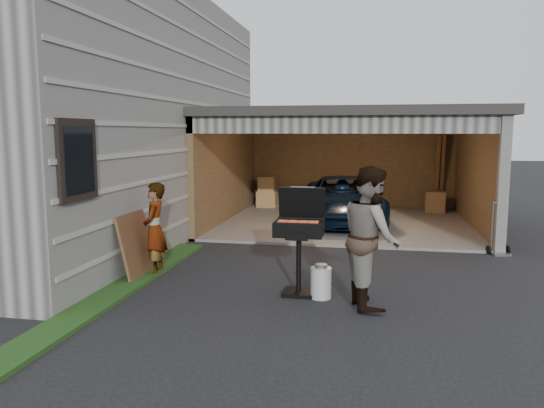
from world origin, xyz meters
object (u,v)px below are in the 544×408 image
Objects in this scene: woman at (155,229)px; minivan at (343,202)px; propane_tank at (321,283)px; bbq_grill at (299,232)px; man at (371,237)px; plywood_panel at (136,245)px; hand_truck at (500,245)px.

minivan is at bearing 145.12° from woman.
bbq_grill is at bearing 155.45° from propane_tank.
propane_tank is at bearing 58.85° from man.
propane_tank is 3.13m from plywood_panel.
bbq_grill reaches higher than minivan.
hand_truck is at bearing 24.67° from plywood_panel.
bbq_grill is (2.50, -0.57, 0.15)m from woman.
man is (0.74, -6.43, 0.38)m from minivan.
bbq_grill is 3.48× the size of propane_tank.
plywood_panel is at bearing 63.95° from man.
propane_tank is at bearing -96.62° from minivan.
woman is 0.99× the size of bbq_grill.
bbq_grill reaches higher than propane_tank.
woman is at bearing -123.90° from minivan.
man is at bearing -10.86° from plywood_panel.
minivan is 6.46m from plywood_panel.
plywood_panel is at bearing -58.19° from woman.
bbq_grill is 1.44× the size of plywood_panel.
man reaches higher than propane_tank.
man is at bearing 67.23° from woman.
hand_truck is (2.46, 3.58, -0.76)m from man.
plywood_panel reaches higher than hand_truck.
woman reaches higher than plywood_panel.
bbq_grill is 2.79m from plywood_panel.
bbq_grill reaches higher than hand_truck.
hand_truck is at bearing 47.07° from propane_tank.
woman is at bearing 167.11° from bbq_grill.
plywood_panel is 1.04× the size of hand_truck.
hand_truck is at bearing -49.64° from man.
bbq_grill is at bearing -7.71° from plywood_panel.
man is 1.85× the size of hand_truck.
propane_tank is (0.34, -0.15, -0.70)m from bbq_grill.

